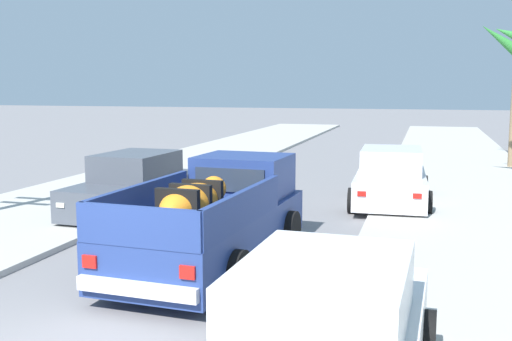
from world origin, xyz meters
TOP-DOWN VIEW (x-y plane):
  - sidewalk_left at (-5.16, 12.00)m, footprint 4.88×60.00m
  - sidewalk_right at (5.16, 12.00)m, footprint 4.88×60.00m
  - curb_left at (-4.12, 12.00)m, footprint 0.16×60.00m
  - curb_right at (4.12, 12.00)m, footprint 0.16×60.00m
  - pickup_truck at (0.44, 4.19)m, footprint 2.42×5.30m
  - car_left_near at (-2.86, 7.54)m, footprint 2.16×4.32m
  - car_right_near at (3.11, 10.53)m, footprint 2.16×4.32m

SIDE VIEW (x-z plane):
  - curb_left at x=-4.12m, z-range 0.00..0.10m
  - curb_right at x=4.12m, z-range 0.00..0.10m
  - sidewalk_left at x=-5.16m, z-range 0.00..0.12m
  - sidewalk_right at x=5.16m, z-range 0.00..0.12m
  - car_left_near at x=-2.86m, z-range -0.06..1.48m
  - car_right_near at x=3.11m, z-range -0.06..1.48m
  - pickup_truck at x=0.44m, z-range -0.09..1.71m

